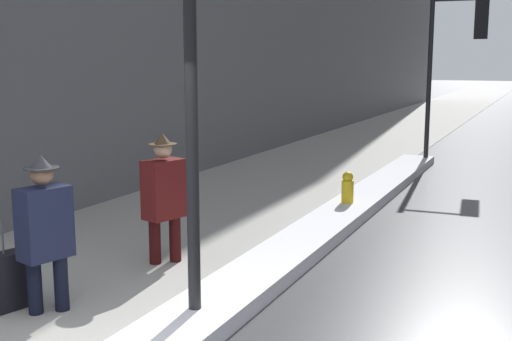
% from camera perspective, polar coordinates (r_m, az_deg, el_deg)
% --- Properties ---
extents(sidewalk_slab, '(4.00, 80.00, 0.01)m').
position_cam_1_polar(sidewalk_slab, '(19.54, 9.30, 2.30)').
color(sidewalk_slab, '#9E9B93').
rests_on(sidewalk_slab, ground).
extents(snow_bank_curb, '(0.75, 13.30, 0.18)m').
position_cam_1_polar(snow_bank_curb, '(10.08, 7.21, -4.19)').
color(snow_bank_curb, white).
rests_on(snow_bank_curb, ground).
extents(traffic_light_near, '(1.31, 0.34, 4.03)m').
position_cam_1_polar(traffic_light_near, '(15.89, 17.71, 10.82)').
color(traffic_light_near, black).
rests_on(traffic_light_near, ground).
extents(pedestrian_in_fedora, '(0.41, 0.56, 1.61)m').
position_cam_1_polar(pedestrian_in_fedora, '(6.66, -18.27, -4.87)').
color(pedestrian_in_fedora, black).
rests_on(pedestrian_in_fedora, ground).
extents(pedestrian_with_shoulder_bag, '(0.42, 0.74, 1.64)m').
position_cam_1_polar(pedestrian_with_shoulder_bag, '(7.98, -8.12, -2.02)').
color(pedestrian_with_shoulder_bag, '#340C0C').
rests_on(pedestrian_with_shoulder_bag, ground).
extents(rolling_suitcase, '(0.31, 0.41, 0.95)m').
position_cam_1_polar(rolling_suitcase, '(7.03, -21.38, -9.22)').
color(rolling_suitcase, black).
rests_on(rolling_suitcase, ground).
extents(fire_hydrant, '(0.20, 0.20, 0.70)m').
position_cam_1_polar(fire_hydrant, '(10.71, 8.13, -1.96)').
color(fire_hydrant, gold).
rests_on(fire_hydrant, ground).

